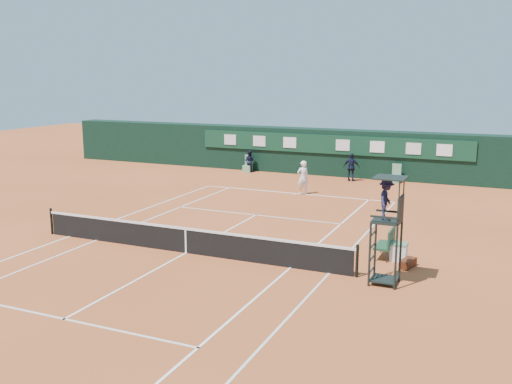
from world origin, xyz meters
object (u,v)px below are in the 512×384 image
(player_bench, at_px, (387,242))
(cooler, at_px, (399,252))
(umpire_chair, at_px, (387,208))
(player, at_px, (303,178))
(tennis_net, at_px, (186,240))

(player_bench, bearing_deg, cooler, -16.47)
(player_bench, height_order, cooler, player_bench)
(umpire_chair, distance_m, player_bench, 3.26)
(player_bench, relative_size, cooler, 1.86)
(umpire_chair, height_order, player, umpire_chair)
(player_bench, xyz_separation_m, cooler, (0.44, -0.13, -0.27))
(umpire_chair, height_order, cooler, umpire_chair)
(umpire_chair, bearing_deg, tennis_net, 178.19)
(umpire_chair, bearing_deg, cooler, 89.48)
(tennis_net, height_order, player, player)
(player_bench, distance_m, cooler, 0.54)
(umpire_chair, distance_m, cooler, 3.29)
(cooler, bearing_deg, umpire_chair, -90.52)
(umpire_chair, xyz_separation_m, player, (-6.90, 12.07, -1.52))
(tennis_net, distance_m, player_bench, 7.31)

